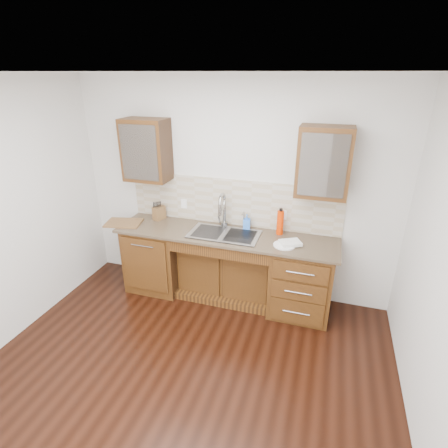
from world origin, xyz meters
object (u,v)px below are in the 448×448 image
(plate, at_px, (284,245))
(knife_block, at_px, (159,213))
(cutting_board, at_px, (124,223))
(soap_bottle, at_px, (247,222))
(water_bottle, at_px, (280,223))

(plate, xyz_separation_m, knife_block, (-1.70, 0.29, 0.08))
(plate, bearing_deg, cutting_board, 179.70)
(soap_bottle, xyz_separation_m, plate, (0.52, -0.32, -0.09))
(soap_bottle, bearing_deg, knife_block, 171.01)
(soap_bottle, distance_m, water_bottle, 0.42)
(water_bottle, height_order, cutting_board, water_bottle)
(cutting_board, bearing_deg, knife_block, 36.57)
(water_bottle, bearing_deg, soap_bottle, 176.10)
(water_bottle, bearing_deg, knife_block, -179.71)
(water_bottle, bearing_deg, plate, -70.72)
(soap_bottle, height_order, cutting_board, soap_bottle)
(water_bottle, xyz_separation_m, knife_block, (-1.59, -0.01, -0.06))
(knife_block, bearing_deg, plate, 9.44)
(plate, bearing_deg, soap_bottle, 148.06)
(soap_bottle, height_order, plate, soap_bottle)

